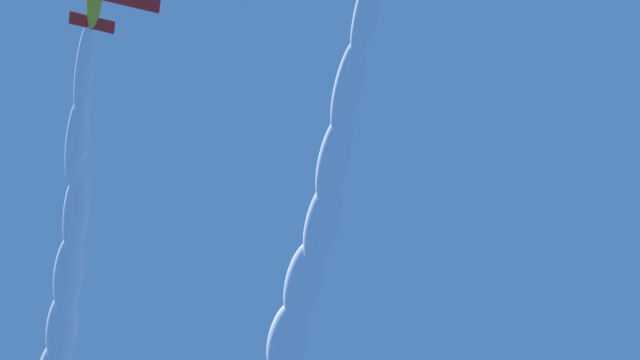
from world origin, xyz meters
TOP-DOWN VIEW (x-y plane):
  - smoke_trail_lead at (19.57, 42.97)m, footprint 26.26×55.11m

SIDE VIEW (x-z plane):
  - smoke_trail_lead at x=19.57m, z-range 73.41..77.42m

